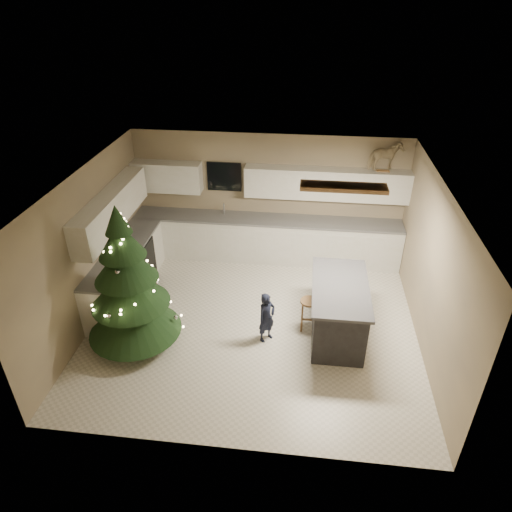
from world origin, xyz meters
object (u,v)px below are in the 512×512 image
(bar_stool, at_px, (309,307))
(christmas_tree, at_px, (129,290))
(toddler, at_px, (267,317))
(island, at_px, (338,310))
(rocking_horse, at_px, (385,157))

(bar_stool, height_order, christmas_tree, christmas_tree)
(toddler, bearing_deg, christmas_tree, 140.53)
(island, bearing_deg, rocking_horse, 71.94)
(island, bearing_deg, christmas_tree, -169.89)
(toddler, relative_size, rocking_horse, 1.30)
(bar_stool, xyz_separation_m, rocking_horse, (1.26, 2.34, 1.85))
(island, height_order, bar_stool, island)
(christmas_tree, bearing_deg, toddler, 7.75)
(island, relative_size, toddler, 1.91)
(island, bearing_deg, bar_stool, 172.33)
(christmas_tree, height_order, toddler, christmas_tree)
(christmas_tree, bearing_deg, island, 10.11)
(island, relative_size, rocking_horse, 2.47)
(island, distance_m, rocking_horse, 3.11)
(island, height_order, rocking_horse, rocking_horse)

